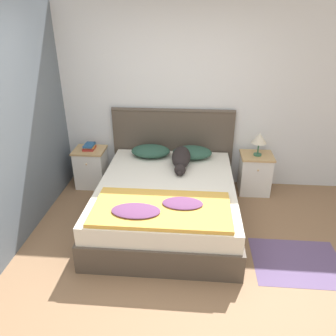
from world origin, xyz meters
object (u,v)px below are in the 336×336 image
object	(u,v)px
nightstand_right	(255,173)
book_stack	(89,147)
bed	(167,202)
pillow_right	(192,152)
table_lamp	(259,139)
nightstand_left	(91,167)
pillow_left	(151,151)
dog	(181,158)

from	to	relation	value
nightstand_right	book_stack	bearing A→B (deg)	179.66
bed	pillow_right	bearing A→B (deg)	69.29
bed	nightstand_right	xyz separation A→B (m)	(1.20, 0.83, 0.03)
pillow_right	table_lamp	distance (m)	0.93
nightstand_left	nightstand_right	bearing A→B (deg)	0.00
pillow_left	bed	bearing A→B (deg)	-69.29
dog	book_stack	distance (m)	1.38
nightstand_right	pillow_right	size ratio (longest dim) A/B	1.07
dog	table_lamp	size ratio (longest dim) A/B	2.43
nightstand_left	nightstand_right	world-z (taller)	same
nightstand_right	bed	bearing A→B (deg)	-145.36
nightstand_left	pillow_right	distance (m)	1.53
pillow_left	dog	bearing A→B (deg)	-30.24
pillow_right	dog	size ratio (longest dim) A/B	0.69
dog	nightstand_right	bearing A→B (deg)	16.49
table_lamp	pillow_left	bearing A→B (deg)	-178.46
bed	nightstand_left	bearing A→B (deg)	145.36
nightstand_right	book_stack	size ratio (longest dim) A/B	2.71
pillow_left	book_stack	distance (m)	0.91
bed	dog	distance (m)	0.65
bed	pillow_right	world-z (taller)	pillow_right
nightstand_left	nightstand_right	xyz separation A→B (m)	(2.40, 0.00, 0.00)
pillow_right	table_lamp	size ratio (longest dim) A/B	1.68
dog	pillow_right	bearing A→B (deg)	60.91
bed	nightstand_left	world-z (taller)	nightstand_left
bed	table_lamp	xyz separation A→B (m)	(1.20, 0.82, 0.56)
pillow_left	book_stack	bearing A→B (deg)	175.78
pillow_right	dog	world-z (taller)	dog
bed	dog	xyz separation A→B (m)	(0.15, 0.52, 0.37)
bed	pillow_left	distance (m)	0.90
bed	nightstand_right	size ratio (longest dim) A/B	3.50
nightstand_right	pillow_left	distance (m)	1.53
bed	dog	world-z (taller)	dog
nightstand_right	pillow_left	world-z (taller)	pillow_left
bed	pillow_left	size ratio (longest dim) A/B	3.73
nightstand_right	pillow_right	distance (m)	0.96
pillow_left	table_lamp	distance (m)	1.51
nightstand_left	table_lamp	world-z (taller)	table_lamp
bed	dog	bearing A→B (deg)	73.88
nightstand_right	table_lamp	distance (m)	0.53
nightstand_right	pillow_left	size ratio (longest dim) A/B	1.07
bed	pillow_right	xyz separation A→B (m)	(0.29, 0.78, 0.35)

